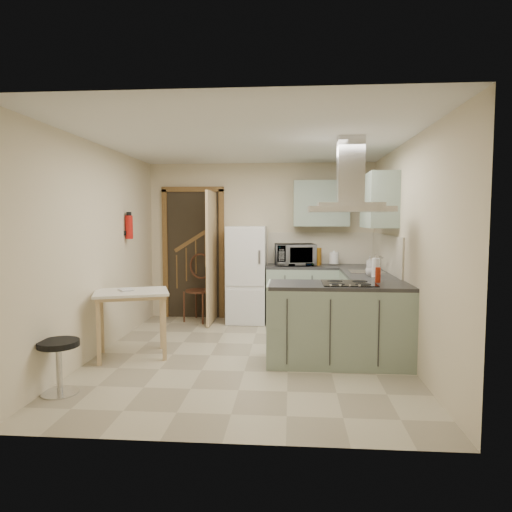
# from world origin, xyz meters

# --- Properties ---
(floor) EXTENTS (4.20, 4.20, 0.00)m
(floor) POSITION_xyz_m (0.00, 0.00, 0.00)
(floor) COLOR #BCB192
(floor) RESTS_ON ground
(ceiling) EXTENTS (4.20, 4.20, 0.00)m
(ceiling) POSITION_xyz_m (0.00, 0.00, 2.50)
(ceiling) COLOR silver
(ceiling) RESTS_ON back_wall
(back_wall) EXTENTS (3.60, 0.00, 3.60)m
(back_wall) POSITION_xyz_m (0.00, 2.10, 1.25)
(back_wall) COLOR beige
(back_wall) RESTS_ON floor
(left_wall) EXTENTS (0.00, 4.20, 4.20)m
(left_wall) POSITION_xyz_m (-1.80, 0.00, 1.25)
(left_wall) COLOR beige
(left_wall) RESTS_ON floor
(right_wall) EXTENTS (0.00, 4.20, 4.20)m
(right_wall) POSITION_xyz_m (1.80, 0.00, 1.25)
(right_wall) COLOR beige
(right_wall) RESTS_ON floor
(doorway) EXTENTS (1.10, 0.12, 2.10)m
(doorway) POSITION_xyz_m (-1.10, 2.07, 1.05)
(doorway) COLOR brown
(doorway) RESTS_ON floor
(fridge) EXTENTS (0.60, 0.60, 1.50)m
(fridge) POSITION_xyz_m (-0.20, 1.80, 0.75)
(fridge) COLOR white
(fridge) RESTS_ON floor
(counter_back) EXTENTS (1.08, 0.60, 0.90)m
(counter_back) POSITION_xyz_m (0.66, 1.80, 0.45)
(counter_back) COLOR #9EB2A0
(counter_back) RESTS_ON floor
(counter_right) EXTENTS (0.60, 1.95, 0.90)m
(counter_right) POSITION_xyz_m (1.50, 1.12, 0.45)
(counter_right) COLOR #9EB2A0
(counter_right) RESTS_ON floor
(splashback) EXTENTS (1.68, 0.02, 0.50)m
(splashback) POSITION_xyz_m (0.96, 2.09, 1.15)
(splashback) COLOR beige
(splashback) RESTS_ON counter_back
(wall_cabinet_back) EXTENTS (0.85, 0.35, 0.70)m
(wall_cabinet_back) POSITION_xyz_m (0.95, 1.93, 1.85)
(wall_cabinet_back) COLOR #9EB2A0
(wall_cabinet_back) RESTS_ON back_wall
(wall_cabinet_right) EXTENTS (0.35, 0.90, 0.70)m
(wall_cabinet_right) POSITION_xyz_m (1.62, 0.85, 1.85)
(wall_cabinet_right) COLOR #9EB2A0
(wall_cabinet_right) RESTS_ON right_wall
(peninsula) EXTENTS (1.55, 0.65, 0.90)m
(peninsula) POSITION_xyz_m (1.02, -0.18, 0.45)
(peninsula) COLOR #9EB2A0
(peninsula) RESTS_ON floor
(hob) EXTENTS (0.58, 0.50, 0.01)m
(hob) POSITION_xyz_m (1.12, -0.18, 0.91)
(hob) COLOR black
(hob) RESTS_ON peninsula
(extractor_hood) EXTENTS (0.90, 0.55, 0.10)m
(extractor_hood) POSITION_xyz_m (1.12, -0.18, 1.72)
(extractor_hood) COLOR silver
(extractor_hood) RESTS_ON ceiling
(sink) EXTENTS (0.45, 0.40, 0.01)m
(sink) POSITION_xyz_m (1.50, 0.95, 0.91)
(sink) COLOR silver
(sink) RESTS_ON counter_right
(fire_extinguisher) EXTENTS (0.10, 0.10, 0.32)m
(fire_extinguisher) POSITION_xyz_m (-1.74, 0.90, 1.50)
(fire_extinguisher) COLOR #B2140F
(fire_extinguisher) RESTS_ON left_wall
(drop_leaf_table) EXTENTS (0.99, 0.86, 0.78)m
(drop_leaf_table) POSITION_xyz_m (-1.37, -0.11, 0.39)
(drop_leaf_table) COLOR tan
(drop_leaf_table) RESTS_ON floor
(bentwood_chair) EXTENTS (0.55, 0.55, 0.97)m
(bentwood_chair) POSITION_xyz_m (-0.95, 1.79, 0.48)
(bentwood_chair) COLOR #4F1D1A
(bentwood_chair) RESTS_ON floor
(stool) EXTENTS (0.48, 0.48, 0.50)m
(stool) POSITION_xyz_m (-1.65, -1.27, 0.25)
(stool) COLOR black
(stool) RESTS_ON floor
(microwave) EXTENTS (0.65, 0.49, 0.33)m
(microwave) POSITION_xyz_m (0.55, 1.78, 1.07)
(microwave) COLOR black
(microwave) RESTS_ON counter_back
(kettle) EXTENTS (0.20, 0.20, 0.22)m
(kettle) POSITION_xyz_m (1.15, 1.87, 1.01)
(kettle) COLOR white
(kettle) RESTS_ON counter_back
(cereal_box) EXTENTS (0.11, 0.19, 0.26)m
(cereal_box) POSITION_xyz_m (0.91, 1.86, 1.03)
(cereal_box) COLOR #C07416
(cereal_box) RESTS_ON counter_back
(soap_bottle) EXTENTS (0.09, 0.09, 0.19)m
(soap_bottle) POSITION_xyz_m (1.60, 1.27, 0.99)
(soap_bottle) COLOR #A5A6B1
(soap_bottle) RESTS_ON counter_right
(paper_towel) EXTENTS (0.13, 0.13, 0.24)m
(paper_towel) POSITION_xyz_m (1.52, 0.40, 1.02)
(paper_towel) COLOR white
(paper_towel) RESTS_ON counter_right
(cup) EXTENTS (0.17, 0.17, 0.11)m
(cup) POSITION_xyz_m (1.49, 0.53, 0.95)
(cup) COLOR silver
(cup) RESTS_ON counter_right
(red_bottle) EXTENTS (0.08, 0.08, 0.17)m
(red_bottle) POSITION_xyz_m (1.47, -0.05, 0.99)
(red_bottle) COLOR #B42A0F
(red_bottle) RESTS_ON peninsula
(book) EXTENTS (0.23, 0.25, 0.09)m
(book) POSITION_xyz_m (-1.51, -0.10, 0.82)
(book) COLOR #9F3546
(book) RESTS_ON drop_leaf_table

